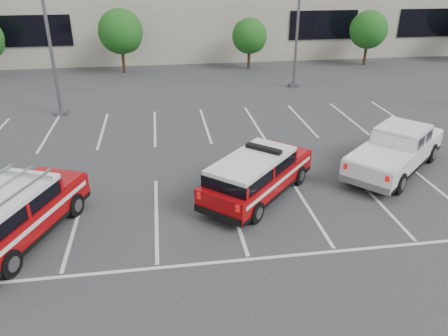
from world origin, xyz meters
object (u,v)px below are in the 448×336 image
object	(u,v)px
ladder_suv	(14,218)
white_pickup	(395,154)
tree_mid_right	(250,37)
tree_right	(369,31)
light_pole_left	(46,20)
tree_mid_left	(122,33)
light_pole_mid	(299,9)
fire_chief_suv	(257,178)

from	to	relation	value
ladder_suv	white_pickup	bearing A→B (deg)	34.97
tree_mid_right	tree_right	distance (m)	10.00
tree_mid_right	tree_right	size ratio (longest dim) A/B	0.90
tree_mid_right	ladder_suv	distance (m)	25.89
tree_right	light_pole_left	bearing A→B (deg)	-156.49
tree_mid_left	light_pole_mid	distance (m)	13.53
tree_mid_right	fire_chief_suv	world-z (taller)	tree_mid_right
tree_right	light_pole_left	distance (m)	25.30
tree_mid_left	light_pole_left	distance (m)	10.73
tree_mid_right	tree_right	xyz separation A→B (m)	(10.00, 0.00, 0.27)
light_pole_left	light_pole_mid	world-z (taller)	same
tree_mid_left	tree_mid_right	world-z (taller)	tree_mid_left
light_pole_mid	white_pickup	distance (m)	14.39
light_pole_mid	fire_chief_suv	distance (m)	16.81
light_pole_mid	tree_mid_right	bearing A→B (deg)	107.52
light_pole_mid	white_pickup	xyz separation A→B (m)	(0.26, -13.68, -4.47)
light_pole_left	fire_chief_suv	bearing A→B (deg)	-50.81
light_pole_left	light_pole_mid	distance (m)	15.52
tree_mid_left	white_pickup	distance (m)	23.29
tree_mid_left	fire_chief_suv	xyz separation A→B (m)	(5.95, -21.13, -2.28)
light_pole_left	white_pickup	xyz separation A→B (m)	(15.26, -9.68, -4.47)
light_pole_left	ladder_suv	world-z (taller)	light_pole_left
ladder_suv	tree_right	bearing A→B (deg)	68.66
tree_right	fire_chief_suv	distance (m)	25.46
fire_chief_suv	ladder_suv	bearing A→B (deg)	-125.73
light_pole_mid	ladder_suv	bearing A→B (deg)	-129.92
tree_mid_right	ladder_suv	size ratio (longest dim) A/B	0.72
white_pickup	ladder_suv	bearing A→B (deg)	-119.05
tree_mid_left	fire_chief_suv	distance (m)	22.07
tree_right	fire_chief_suv	bearing A→B (deg)	-123.63
fire_chief_suv	white_pickup	world-z (taller)	fire_chief_suv
tree_mid_right	ladder_suv	bearing A→B (deg)	-117.98
ladder_suv	tree_mid_right	bearing A→B (deg)	84.79
ladder_suv	light_pole_mid	bearing A→B (deg)	72.86
light_pole_left	white_pickup	world-z (taller)	light_pole_left
light_pole_left	tree_mid_right	bearing A→B (deg)	37.50
light_pole_left	tree_right	bearing A→B (deg)	23.51
tree_mid_right	light_pole_mid	size ratio (longest dim) A/B	0.39
tree_mid_right	white_pickup	distance (m)	19.92
tree_mid_left	ladder_suv	world-z (taller)	tree_mid_left
tree_right	light_pole_mid	distance (m)	10.38
tree_mid_left	white_pickup	bearing A→B (deg)	-58.33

